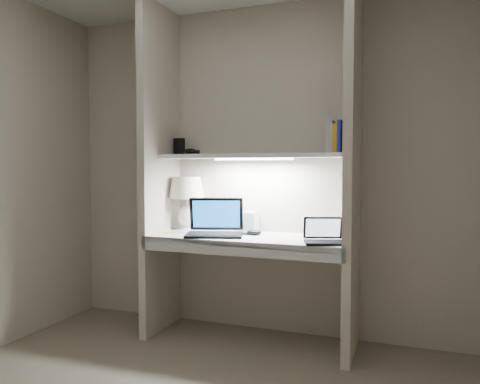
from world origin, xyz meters
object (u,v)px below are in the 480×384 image
at_px(table_lamp, 187,194).
at_px(laptop_main, 215,227).
at_px(laptop_netbook, 324,237).
at_px(speaker, 250,222).
at_px(book_row, 343,138).

relative_size(table_lamp, laptop_main, 0.86).
height_order(laptop_netbook, speaker, laptop_netbook).
relative_size(table_lamp, book_row, 1.86).
bearing_deg(table_lamp, laptop_netbook, -14.47).
bearing_deg(laptop_netbook, table_lamp, 147.36).
bearing_deg(speaker, table_lamp, -160.69).
bearing_deg(laptop_netbook, speaker, 132.48).
bearing_deg(table_lamp, speaker, 6.58).
bearing_deg(laptop_main, book_row, -8.25).
height_order(table_lamp, speaker, table_lamp).
relative_size(table_lamp, laptop_netbook, 1.34).
relative_size(laptop_netbook, book_row, 1.39).
xyz_separation_m(laptop_main, laptop_netbook, (0.82, -0.10, -0.02)).
bearing_deg(book_row, table_lamp, 177.89).
bearing_deg(book_row, speaker, 171.61).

